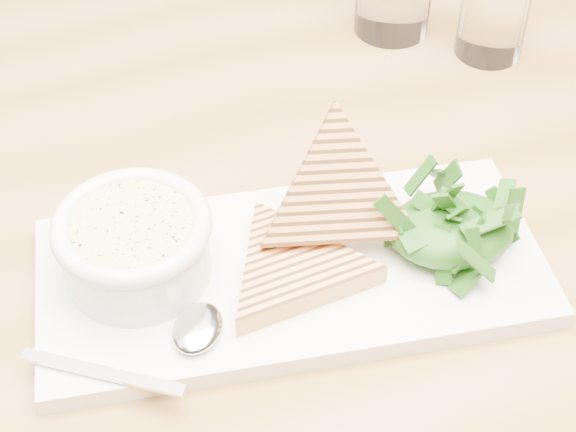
{
  "coord_description": "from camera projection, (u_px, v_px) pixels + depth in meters",
  "views": [
    {
      "loc": [
        -0.24,
        -0.44,
        1.27
      ],
      "look_at": [
        -0.16,
        0.02,
        0.8
      ],
      "focal_mm": 55.0,
      "sensor_mm": 36.0,
      "label": 1
    }
  ],
  "objects": [
    {
      "name": "soup",
      "position": [
        132.0,
        227.0,
        0.63
      ],
      "size": [
        0.09,
        0.09,
        0.01
      ],
      "primitive_type": "cylinder",
      "color": "beige",
      "rests_on": "soup_bowl"
    },
    {
      "name": "salad_base",
      "position": [
        451.0,
        229.0,
        0.67
      ],
      "size": [
        0.1,
        0.08,
        0.04
      ],
      "primitive_type": "ellipsoid",
      "color": "#134C0F",
      "rests_on": "platter"
    },
    {
      "name": "sandwich_lean",
      "position": [
        339.0,
        195.0,
        0.66
      ],
      "size": [
        0.15,
        0.16,
        0.16
      ],
      "primitive_type": null,
      "rotation": [
        0.9,
        0.0,
        -0.08
      ],
      "color": "tan",
      "rests_on": "sandwich_flat"
    },
    {
      "name": "glass_near",
      "position": [
        495.0,
        8.0,
        0.86
      ],
      "size": [
        0.07,
        0.07,
        0.1
      ],
      "primitive_type": "cylinder",
      "color": "white",
      "rests_on": "table_top"
    },
    {
      "name": "arugula_pile",
      "position": [
        452.0,
        222.0,
        0.67
      ],
      "size": [
        0.11,
        0.1,
        0.05
      ],
      "primitive_type": null,
      "color": "#285116",
      "rests_on": "platter"
    },
    {
      "name": "soup_bowl",
      "position": [
        136.0,
        252.0,
        0.65
      ],
      "size": [
        0.11,
        0.11,
        0.04
      ],
      "primitive_type": "cylinder",
      "color": "white",
      "rests_on": "platter"
    },
    {
      "name": "spoon_handle",
      "position": [
        102.0,
        372.0,
        0.6
      ],
      "size": [
        0.11,
        0.06,
        0.0
      ],
      "primitive_type": "cube",
      "rotation": [
        0.0,
        0.0,
        -0.42
      ],
      "color": "silver",
      "rests_on": "platter"
    },
    {
      "name": "sandwich_flat",
      "position": [
        293.0,
        269.0,
        0.66
      ],
      "size": [
        0.17,
        0.17,
        0.02
      ],
      "primitive_type": null,
      "rotation": [
        0.0,
        0.0,
        0.27
      ],
      "color": "tan",
      "rests_on": "platter"
    },
    {
      "name": "spoon_bowl",
      "position": [
        198.0,
        328.0,
        0.62
      ],
      "size": [
        0.05,
        0.06,
        0.01
      ],
      "primitive_type": "ellipsoid",
      "rotation": [
        0.0,
        0.0,
        -0.42
      ],
      "color": "silver",
      "rests_on": "platter"
    },
    {
      "name": "platter",
      "position": [
        292.0,
        272.0,
        0.68
      ],
      "size": [
        0.39,
        0.19,
        0.02
      ],
      "primitive_type": "cube",
      "rotation": [
        0.0,
        0.0,
        0.03
      ],
      "color": "white",
      "rests_on": "table_top"
    },
    {
      "name": "table_top",
      "position": [
        433.0,
        211.0,
        0.76
      ],
      "size": [
        1.4,
        1.02,
        0.04
      ],
      "primitive_type": "cube",
      "rotation": [
        0.0,
        0.0,
        0.12
      ],
      "color": "#A06E49",
      "rests_on": "ground"
    },
    {
      "name": "bowl_rim",
      "position": [
        131.0,
        225.0,
        0.63
      ],
      "size": [
        0.12,
        0.12,
        0.01
      ],
      "primitive_type": "torus",
      "color": "white",
      "rests_on": "soup_bowl"
    }
  ]
}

